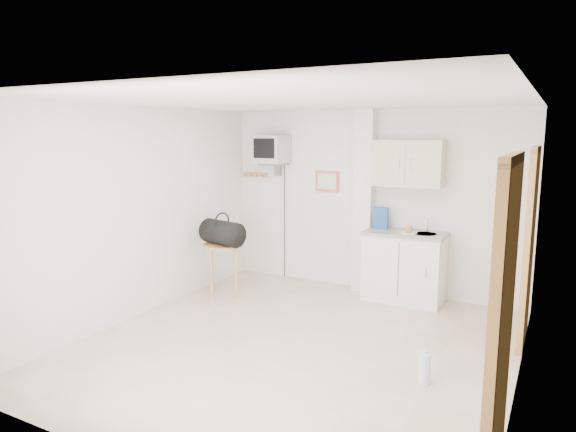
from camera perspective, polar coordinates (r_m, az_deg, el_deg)
The scene contains 7 objects.
ground at distance 5.52m, azimuth 0.85°, elevation -14.17°, with size 4.50×4.50×0.00m, color beige.
room_envelope at distance 5.08m, azimuth 3.76°, elevation 1.82°, with size 4.24×4.54×2.55m.
kitchenette at distance 6.87m, azimuth 12.89°, elevation -2.63°, with size 1.03×0.58×2.10m.
crt_television at distance 7.54m, azimuth -1.85°, elevation 7.31°, with size 0.44×0.45×2.15m.
round_table at distance 7.01m, azimuth -7.21°, elevation -4.02°, with size 0.54×0.54×0.71m.
duffel_bag at distance 6.90m, azimuth -7.32°, elevation -1.83°, with size 0.66×0.47×0.44m.
water_bottle at distance 4.85m, azimuth 14.92°, elevation -16.07°, with size 0.11×0.11×0.32m.
Camera 1 is at (2.32, -4.50, 2.20)m, focal length 32.00 mm.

